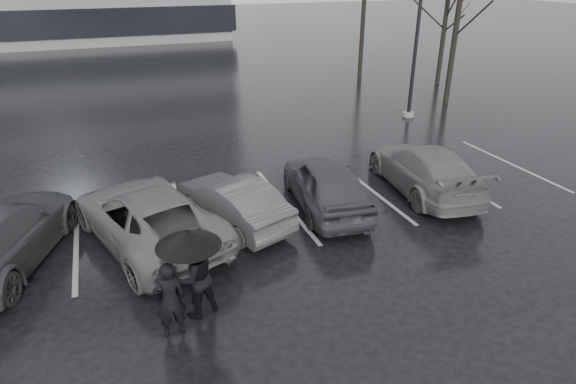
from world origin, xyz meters
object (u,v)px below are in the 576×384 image
(car_main, at_px, (326,184))
(pedestrian_left, at_px, (170,300))
(car_west_b, at_px, (148,216))
(tree_east, at_px, (457,19))
(pedestrian_right, at_px, (195,277))
(car_west_a, at_px, (232,201))
(tree_north, at_px, (364,4))
(car_east, at_px, (424,168))
(lamp_post, at_px, (419,20))
(tree_ne, at_px, (445,20))

(car_main, height_order, pedestrian_left, pedestrian_left)
(car_west_b, distance_m, tree_east, 17.66)
(pedestrian_left, bearing_deg, pedestrian_right, -145.13)
(car_west_a, height_order, pedestrian_right, pedestrian_right)
(car_west_b, bearing_deg, tree_east, -168.69)
(car_main, bearing_deg, tree_north, -114.24)
(car_main, xyz_separation_m, car_east, (3.26, -0.00, -0.02))
(pedestrian_left, bearing_deg, car_west_a, -122.64)
(lamp_post, bearing_deg, pedestrian_left, -139.14)
(car_main, distance_m, car_west_b, 4.85)
(car_west_b, relative_size, tree_north, 0.60)
(pedestrian_left, distance_m, pedestrian_right, 0.69)
(car_west_a, height_order, pedestrian_left, pedestrian_left)
(car_west_a, distance_m, tree_east, 15.75)
(car_main, relative_size, car_east, 0.88)
(lamp_post, bearing_deg, car_west_a, -145.84)
(tree_ne, xyz_separation_m, tree_north, (-3.50, 3.00, 0.75))
(tree_east, height_order, tree_north, tree_north)
(lamp_post, relative_size, tree_ne, 1.30)
(pedestrian_right, distance_m, tree_east, 18.88)
(car_west_b, bearing_deg, car_west_a, 168.01)
(lamp_post, bearing_deg, tree_north, 76.30)
(car_west_a, distance_m, pedestrian_left, 4.33)
(car_main, relative_size, pedestrian_right, 2.48)
(pedestrian_right, relative_size, lamp_post, 0.19)
(tree_ne, bearing_deg, car_main, -136.83)
(car_west_b, xyz_separation_m, lamp_post, (12.24, 7.04, 3.46))
(tree_ne, bearing_deg, car_east, -128.53)
(pedestrian_right, distance_m, tree_ne, 23.25)
(lamp_post, bearing_deg, car_main, -137.11)
(car_main, distance_m, lamp_post, 10.67)
(pedestrian_left, distance_m, lamp_post, 16.54)
(lamp_post, height_order, tree_ne, lamp_post)
(pedestrian_right, xyz_separation_m, tree_ne, (17.21, 15.41, 2.65))
(tree_east, bearing_deg, lamp_post, -157.69)
(car_west_a, relative_size, lamp_post, 0.42)
(tree_ne, bearing_deg, tree_north, 139.40)
(tree_east, bearing_deg, pedestrian_left, -142.21)
(car_main, distance_m, tree_north, 18.14)
(tree_east, xyz_separation_m, tree_north, (-1.00, 7.00, 0.25))
(pedestrian_right, height_order, tree_north, tree_north)
(tree_east, bearing_deg, car_main, -142.08)
(pedestrian_left, height_order, lamp_post, lamp_post)
(car_west_b, bearing_deg, pedestrian_right, 82.60)
(tree_north, bearing_deg, pedestrian_left, -127.13)
(car_west_b, xyz_separation_m, tree_north, (14.25, 15.27, 3.54))
(lamp_post, bearing_deg, tree_east, 22.31)
(pedestrian_left, relative_size, pedestrian_right, 0.91)
(car_west_a, distance_m, tree_north, 19.66)
(car_east, bearing_deg, pedestrian_right, 31.16)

